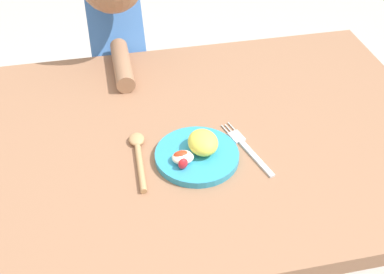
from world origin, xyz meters
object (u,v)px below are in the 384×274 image
person (120,66)px  fork (247,148)px  plate (197,152)px  spoon (139,153)px

person → fork: bearing=112.6°
plate → spoon: bearing=164.7°
plate → fork: (0.13, 0.01, -0.02)m
plate → person: size_ratio=0.19×
spoon → plate: bearing=-103.5°
fork → spoon: (-0.26, 0.03, 0.01)m
spoon → fork: bearing=-94.6°
plate → spoon: (-0.14, 0.04, -0.01)m
plate → person: person is taller
spoon → person: person is taller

